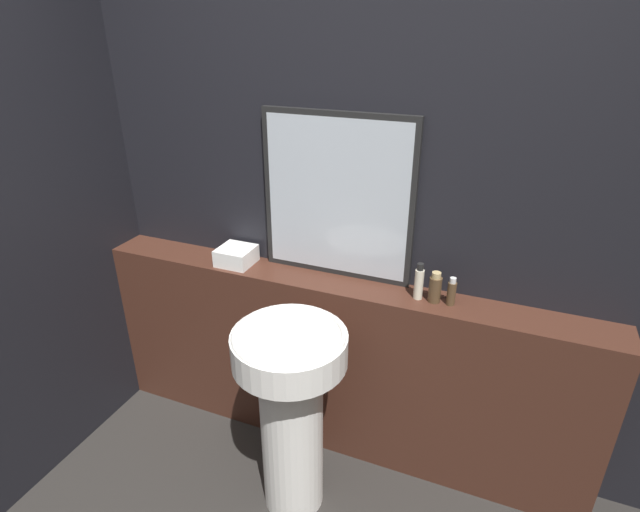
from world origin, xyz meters
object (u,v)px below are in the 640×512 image
Objects in this scene: towel_stack at (236,256)px; conditioner_bottle at (435,288)px; lotion_bottle at (451,292)px; mirror at (337,198)px; shampoo_bottle at (419,282)px; pedestal_sink at (291,404)px.

conditioner_bottle reaches higher than towel_stack.
lotion_bottle is at bearing 0.00° from towel_stack.
mirror is at bearing 169.65° from conditioner_bottle.
towel_stack is 1.22× the size of conditioner_bottle.
towel_stack is 1.06m from lotion_bottle.
lotion_bottle is at bearing 0.00° from shampoo_bottle.
lotion_bottle reaches higher than towel_stack.
towel_stack is 1.33× the size of lotion_bottle.
lotion_bottle is (0.14, 0.00, -0.02)m from shampoo_bottle.
mirror is 0.59m from conditioner_bottle.
conditioner_bottle is at bearing 0.00° from towel_stack.
shampoo_bottle reaches higher than towel_stack.
lotion_bottle is at bearing 0.00° from conditioner_bottle.
shampoo_bottle is at bearing 46.14° from pedestal_sink.
conditioner_bottle is at bearing 180.00° from lotion_bottle.
towel_stack reaches higher than pedestal_sink.
lotion_bottle is (0.56, 0.44, 0.44)m from pedestal_sink.
conditioner_bottle is at bearing 41.66° from pedestal_sink.
shampoo_bottle is 1.20× the size of conditioner_bottle.
shampoo_bottle reaches higher than conditioner_bottle.
pedestal_sink is 7.28× the size of lotion_bottle.
pedestal_sink is 5.54× the size of shampoo_bottle.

